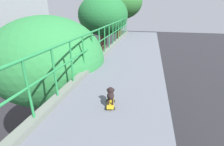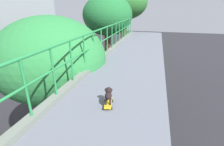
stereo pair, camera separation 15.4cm
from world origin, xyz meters
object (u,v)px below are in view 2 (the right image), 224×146
at_px(car_yellow_cab_fifth, 47,124).
at_px(small_dog, 108,94).
at_px(toy_skateboard, 108,103).
at_px(city_bus, 71,57).

bearing_deg(car_yellow_cab_fifth, small_dog, -38.47).
bearing_deg(toy_skateboard, car_yellow_cab_fifth, 141.33).
bearing_deg(small_dog, toy_skateboard, -78.23).
bearing_deg(city_bus, car_yellow_cab_fifth, -70.12).
bearing_deg(city_bus, toy_skateboard, -58.14).
xyz_separation_m(car_yellow_cab_fifth, toy_skateboard, (5.55, -4.44, 5.24)).
xyz_separation_m(city_bus, toy_skateboard, (9.43, -15.17, 4.02)).
relative_size(car_yellow_cab_fifth, small_dog, 11.71).
bearing_deg(toy_skateboard, city_bus, 121.86).
relative_size(toy_skateboard, small_dog, 1.28).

